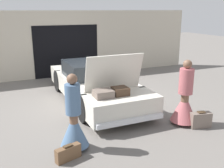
% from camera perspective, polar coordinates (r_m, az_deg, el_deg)
% --- Properties ---
extents(ground_plane, '(40.00, 40.00, 0.00)m').
position_cam_1_polar(ground_plane, '(8.52, -3.62, -3.55)').
color(ground_plane, slate).
extents(garage_wall_back, '(12.00, 0.14, 2.80)m').
position_cam_1_polar(garage_wall_back, '(11.57, -9.97, 8.52)').
color(garage_wall_back, beige).
rests_on(garage_wall_back, ground_plane).
extents(car, '(1.90, 4.95, 1.73)m').
position_cam_1_polar(car, '(8.37, -3.75, 0.11)').
color(car, silver).
rests_on(car, ground_plane).
extents(person_left, '(0.60, 0.60, 1.63)m').
position_cam_1_polar(person_left, '(5.50, -8.29, -8.44)').
color(person_left, brown).
rests_on(person_left, ground_plane).
extents(person_right, '(0.67, 0.67, 1.67)m').
position_cam_1_polar(person_right, '(6.87, 15.52, -3.75)').
color(person_right, brown).
rests_on(person_right, ground_plane).
extents(suitcase_beside_left_person, '(0.54, 0.29, 0.32)m').
position_cam_1_polar(suitcase_beside_left_person, '(5.33, -9.51, -14.61)').
color(suitcase_beside_left_person, brown).
rests_on(suitcase_beside_left_person, ground_plane).
extents(suitcase_beside_right_person, '(0.54, 0.31, 0.42)m').
position_cam_1_polar(suitcase_beside_right_person, '(6.91, 18.73, -7.42)').
color(suitcase_beside_right_person, '#75665B').
rests_on(suitcase_beside_right_person, ground_plane).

